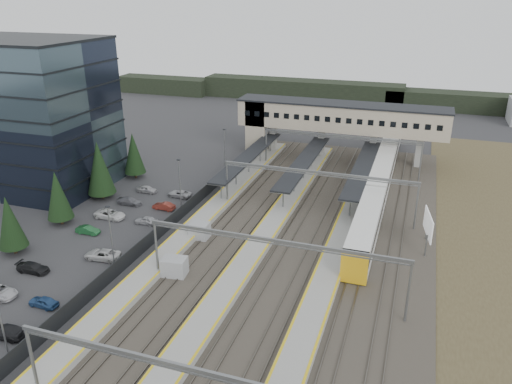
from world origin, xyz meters
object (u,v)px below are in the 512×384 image
(relay_cabin_near, at_px, (174,267))
(footbridge, at_px, (326,119))
(relay_cabin_far, at_px, (200,231))
(train, at_px, (382,175))
(office_building, at_px, (29,115))
(billboard, at_px, (428,226))

(relay_cabin_near, relative_size, footbridge, 0.08)
(relay_cabin_far, height_order, footbridge, footbridge)
(relay_cabin_far, bearing_deg, footbridge, 77.35)
(relay_cabin_near, relative_size, train, 0.05)
(office_building, bearing_deg, relay_cabin_near, -28.51)
(relay_cabin_near, bearing_deg, train, 61.15)
(footbridge, bearing_deg, office_building, -145.53)
(train, bearing_deg, footbridge, 133.44)
(billboard, bearing_deg, relay_cabin_near, -149.37)
(footbridge, relative_size, billboard, 6.98)
(office_building, distance_m, train, 59.37)
(relay_cabin_far, xyz_separation_m, train, (21.26, 26.94, 1.06))
(relay_cabin_near, distance_m, relay_cabin_far, 9.63)
(train, bearing_deg, relay_cabin_near, -118.85)
(relay_cabin_far, distance_m, billboard, 29.77)
(relay_cabin_near, bearing_deg, billboard, 30.63)
(relay_cabin_near, bearing_deg, footbridge, 81.03)
(relay_cabin_near, bearing_deg, relay_cabin_far, 96.89)
(footbridge, bearing_deg, relay_cabin_near, -98.97)
(footbridge, distance_m, billboard, 38.89)
(relay_cabin_near, distance_m, billboard, 32.30)
(footbridge, bearing_deg, billboard, -58.93)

